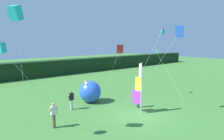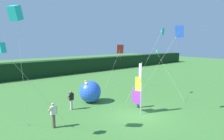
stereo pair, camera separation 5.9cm
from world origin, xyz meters
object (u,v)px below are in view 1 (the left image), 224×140
Objects in this scene: banner_flag at (138,89)px; kite_blue_diamond_1 at (177,35)px; kite_cyan_delta_2 at (162,32)px; kite_cyan_box_4 at (2,49)px; kite_green_delta_3 at (157,52)px; person_far_left at (71,100)px; inflatable_balloon at (90,92)px; kite_red_diamond_0 at (120,50)px; kite_cyan_box_5 at (15,13)px; person_near_banner at (54,115)px; person_mid_field at (138,98)px.

banner_flag is 0.58× the size of kite_blue_diamond_1.
kite_blue_diamond_1 is (3.78, -0.92, 4.32)m from banner_flag.
kite_cyan_delta_2 is (1.06, -1.26, 4.43)m from banner_flag.
banner_flag is at bearing 130.15° from kite_cyan_delta_2.
banner_flag is 5.81m from kite_blue_diamond_1.
kite_green_delta_3 is at bearing 4.90° from kite_cyan_box_4.
person_far_left is 0.79× the size of inflatable_balloon.
person_far_left is 9.11m from kite_cyan_delta_2.
kite_red_diamond_0 is 14.89m from kite_cyan_box_5.
kite_cyan_box_5 reaches higher than kite_cyan_delta_2.
person_near_banner is 0.22× the size of kite_cyan_box_5.
person_near_banner is 0.82× the size of inflatable_balloon.
person_mid_field is 5.94m from kite_cyan_delta_2.
person_mid_field is at bearing 146.02° from kite_blue_diamond_1.
kite_cyan_box_5 reaches higher than inflatable_balloon.
person_mid_field is at bearing -60.11° from inflatable_balloon.
kite_green_delta_3 is (0.59, -5.02, -0.08)m from kite_red_diamond_0.
banner_flag is 4.73m from kite_cyan_delta_2.
kite_blue_diamond_1 is (7.45, -5.15, 5.41)m from person_far_left.
person_far_left is (2.71, 2.51, -0.04)m from person_near_banner.
kite_cyan_box_4 is 2.03m from kite_cyan_box_5.
inflatable_balloon reaches higher than person_far_left.
person_far_left is at bearing -159.29° from kite_red_diamond_0.
banner_flag is 2.50× the size of person_far_left.
banner_flag is at bearing -75.56° from inflatable_balloon.
person_near_banner is 1.04× the size of person_far_left.
kite_cyan_box_5 reaches higher than person_near_banner.
kite_cyan_box_4 is 0.74× the size of kite_cyan_box_5.
person_far_left is 0.29× the size of kite_cyan_box_4.
inflatable_balloon is at bearing 16.33° from person_far_left.
person_mid_field is 11.44m from kite_cyan_box_5.
kite_cyan_delta_2 is 0.88× the size of kite_cyan_box_5.
banner_flag is 0.73× the size of kite_cyan_box_4.
kite_cyan_box_5 is (-2.12, -0.53, 6.29)m from person_near_banner.
kite_cyan_box_5 is (-9.56, 2.45, 0.80)m from kite_cyan_delta_2.
banner_flag is 10.06m from kite_cyan_box_5.
banner_flag is 9.97m from kite_cyan_box_4.
kite_cyan_box_5 is at bearing 178.41° from person_mid_field.
kite_blue_diamond_1 is at bearing -33.98° from person_mid_field.
person_mid_field is at bearing -6.09° from person_near_banner.
person_mid_field is (7.41, -0.79, -0.03)m from person_near_banner.
banner_flag is at bearing -137.80° from person_mid_field.
kite_cyan_box_5 reaches higher than kite_red_diamond_0.
kite_blue_diamond_1 is (5.05, -5.85, 5.25)m from inflatable_balloon.
person_mid_field is at bearing -120.05° from kite_red_diamond_0.
inflatable_balloon is 0.30× the size of kite_blue_diamond_1.
person_near_banner is at bearing 158.18° from kite_cyan_delta_2.
inflatable_balloon is 0.37× the size of kite_cyan_box_4.
person_far_left is at bearing -163.67° from inflatable_balloon.
kite_cyan_box_4 reaches higher than person_mid_field.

